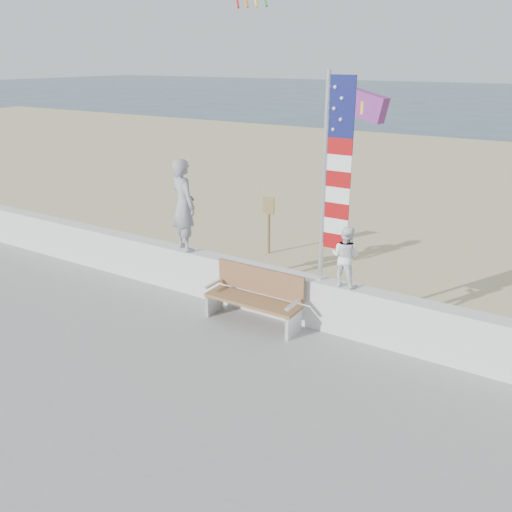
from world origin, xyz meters
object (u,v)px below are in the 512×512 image
Objects in this scene: adult at (184,205)px; child at (345,256)px; bench at (255,296)px; flag at (332,172)px.

adult reaches higher than child.
bench is at bearing 18.85° from child.
bench is at bearing -169.37° from adult.
adult is at bearing 2.09° from child.
flag is at bearing 20.93° from bench.
flag is (3.14, -0.00, 0.99)m from adult.
flag reaches higher than bench.
bench is at bearing -159.07° from flag.
child is at bearing 0.05° from flag.
child is at bearing 16.76° from bench.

